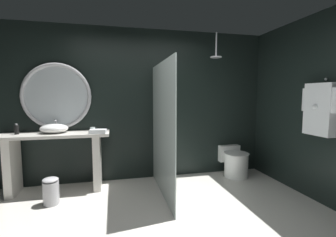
{
  "coord_description": "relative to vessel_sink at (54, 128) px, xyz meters",
  "views": [
    {
      "loc": [
        -0.43,
        -2.23,
        1.48
      ],
      "look_at": [
        0.3,
        0.9,
        1.15
      ],
      "focal_mm": 25.09,
      "sensor_mm": 36.0,
      "label": 1
    }
  ],
  "objects": [
    {
      "name": "folded_hand_towel",
      "position": [
        0.65,
        -0.18,
        -0.04
      ],
      "size": [
        0.26,
        0.19,
        0.06
      ],
      "primitive_type": "cube",
      "rotation": [
        0.0,
        0.0,
        -0.14
      ],
      "color": "white",
      "rests_on": "vanity_counter"
    },
    {
      "name": "back_wall_panel",
      "position": [
        1.32,
        0.28,
        0.33
      ],
      "size": [
        4.8,
        0.1,
        2.6
      ],
      "primitive_type": "cube",
      "color": "black",
      "rests_on": "ground_plane"
    },
    {
      "name": "rain_shower_head",
      "position": [
        2.56,
        -0.16,
        1.18
      ],
      "size": [
        0.19,
        0.19,
        0.41
      ],
      "color": "#B7B7BC"
    },
    {
      "name": "vanity_counter",
      "position": [
        0.02,
        -0.03,
        -0.4
      ],
      "size": [
        1.59,
        0.49,
        0.9
      ],
      "color": "silver",
      "rests_on": "ground_plane"
    },
    {
      "name": "toilet",
      "position": [
        3.02,
        -0.04,
        -0.71
      ],
      "size": [
        0.44,
        0.63,
        0.52
      ],
      "color": "white",
      "rests_on": "ground_plane"
    },
    {
      "name": "soap_dispenser",
      "position": [
        -0.51,
        -0.0,
        0.0
      ],
      "size": [
        0.06,
        0.06,
        0.16
      ],
      "color": "black",
      "rests_on": "vanity_counter"
    },
    {
      "name": "shower_glass_panel",
      "position": [
        1.58,
        -0.53,
        0.0
      ],
      "size": [
        0.02,
        1.52,
        1.95
      ],
      "primitive_type": "cube",
      "color": "silver",
      "rests_on": "ground_plane"
    },
    {
      "name": "hanging_bathrobe",
      "position": [
        3.53,
        -1.3,
        0.34
      ],
      "size": [
        0.2,
        0.56,
        0.76
      ],
      "color": "#B7B7BC"
    },
    {
      "name": "waste_bin",
      "position": [
        0.04,
        -0.52,
        -0.78
      ],
      "size": [
        0.21,
        0.21,
        0.37
      ],
      "color": "#B7B7BC",
      "rests_on": "ground_plane"
    },
    {
      "name": "vessel_sink",
      "position": [
        0.0,
        0.0,
        0.0
      ],
      "size": [
        0.4,
        0.33,
        0.19
      ],
      "color": "white",
      "rests_on": "vanity_counter"
    },
    {
      "name": "round_wall_mirror",
      "position": [
        0.02,
        0.19,
        0.49
      ],
      "size": [
        1.06,
        0.06,
        1.06
      ],
      "color": "#B7B7BC"
    },
    {
      "name": "side_wall_right",
      "position": [
        3.67,
        -0.86,
        0.33
      ],
      "size": [
        0.1,
        2.47,
        2.6
      ],
      "primitive_type": "cube",
      "color": "black",
      "rests_on": "ground_plane"
    },
    {
      "name": "tumbler_cup",
      "position": [
        0.57,
        -0.07,
        -0.03
      ],
      "size": [
        0.08,
        0.08,
        0.08
      ],
      "primitive_type": "cylinder",
      "color": "silver",
      "rests_on": "vanity_counter"
    }
  ]
}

